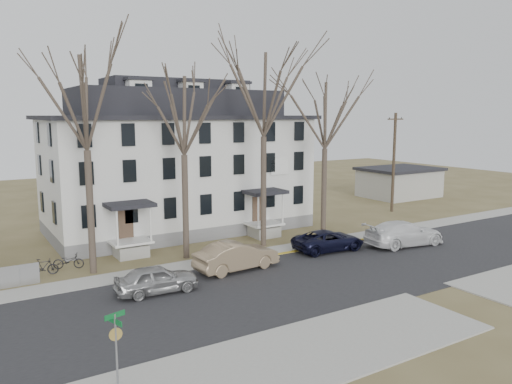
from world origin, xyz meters
TOP-DOWN VIEW (x-y plane):
  - ground at (0.00, 0.00)m, footprint 120.00×120.00m
  - main_road at (0.00, 2.00)m, footprint 120.00×10.00m
  - far_sidewalk at (0.00, 8.00)m, footprint 120.00×2.00m
  - near_sidewalk_left at (-8.00, -5.00)m, footprint 20.00×5.00m
  - yellow_curb at (5.00, 7.10)m, footprint 14.00×0.25m
  - boarding_house at (-2.00, 17.95)m, footprint 20.80×12.36m
  - distant_building at (26.00, 20.00)m, footprint 8.50×6.50m
  - tree_far_left at (-11.00, 9.80)m, footprint 8.40×8.40m
  - tree_mid_left at (-5.00, 9.80)m, footprint 7.80×7.80m
  - tree_center at (1.00, 9.80)m, footprint 9.00×9.00m
  - tree_mid_right at (6.50, 9.80)m, footprint 7.80×7.80m
  - utility_pole_far at (18.50, 14.00)m, footprint 2.00×0.28m
  - car_silver at (-9.02, 4.50)m, footprint 4.42×1.97m
  - car_tan at (-3.52, 5.72)m, footprint 5.33×2.17m
  - car_navy at (4.03, 6.20)m, footprint 5.26×2.80m
  - car_white at (9.53, 4.43)m, footprint 6.28×3.17m
  - bicycle_left at (-12.11, 11.27)m, footprint 1.91×1.29m
  - bicycle_right at (-13.61, 10.72)m, footprint 1.70×0.85m
  - street_sign at (-13.47, -3.62)m, footprint 0.78×0.78m

SIDE VIEW (x-z plane):
  - ground at x=0.00m, z-range 0.00..0.00m
  - main_road at x=0.00m, z-range -0.02..0.02m
  - far_sidewalk at x=0.00m, z-range -0.04..0.04m
  - near_sidewalk_left at x=-8.00m, z-range -0.04..0.04m
  - yellow_curb at x=5.00m, z-range -0.03..0.03m
  - bicycle_left at x=-12.11m, z-range 0.00..0.95m
  - bicycle_right at x=-13.61m, z-range 0.00..0.99m
  - car_navy at x=4.03m, z-range 0.00..1.41m
  - car_silver at x=-9.02m, z-range 0.00..1.48m
  - car_tan at x=-3.52m, z-range 0.00..1.72m
  - car_white at x=9.53m, z-range 0.00..1.75m
  - distant_building at x=26.00m, z-range 0.00..3.35m
  - street_sign at x=-13.47m, z-range 0.43..3.17m
  - utility_pole_far at x=18.50m, z-range 0.15..9.65m
  - boarding_house at x=-2.00m, z-range -0.65..11.40m
  - tree_mid_left at x=-5.00m, z-range 3.23..15.97m
  - tree_mid_right at x=6.50m, z-range 3.23..15.97m
  - tree_far_left at x=-11.00m, z-range 3.48..17.20m
  - tree_center at x=1.00m, z-range 3.73..18.43m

